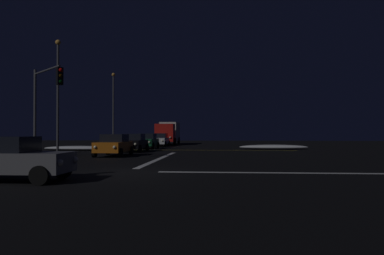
{
  "coord_description": "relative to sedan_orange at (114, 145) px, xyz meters",
  "views": [
    {
      "loc": [
        4.03,
        -16.37,
        1.73
      ],
      "look_at": [
        1.8,
        11.87,
        2.06
      ],
      "focal_mm": 35.77,
      "sensor_mm": 36.0,
      "label": 1
    }
  ],
  "objects": [
    {
      "name": "ground",
      "position": [
        3.72,
        -10.53,
        -0.85
      ],
      "size": [
        120.0,
        120.0,
        0.1
      ],
      "primitive_type": "cube",
      "color": "black"
    },
    {
      "name": "stop_line_north",
      "position": [
        3.72,
        -2.26,
        -0.8
      ],
      "size": [
        0.35,
        14.17,
        0.01
      ],
      "color": "white",
      "rests_on": "ground"
    },
    {
      "name": "centre_line_ns",
      "position": [
        3.72,
        9.34,
        -0.8
      ],
      "size": [
        22.0,
        0.15,
        0.01
      ],
      "color": "yellow",
      "rests_on": "ground"
    },
    {
      "name": "crosswalk_bar_east",
      "position": [
        12.09,
        -10.53,
        -0.8
      ],
      "size": [
        14.17,
        0.4,
        0.01
      ],
      "color": "white",
      "rests_on": "ground"
    },
    {
      "name": "snow_bank_left_curb",
      "position": [
        -5.36,
        7.67,
        -0.59
      ],
      "size": [
        6.99,
        1.5,
        0.43
      ],
      "color": "white",
      "rests_on": "ground"
    },
    {
      "name": "snow_bank_right_curb",
      "position": [
        12.79,
        11.15,
        -0.56
      ],
      "size": [
        6.68,
        1.5,
        0.47
      ],
      "color": "white",
      "rests_on": "ground"
    },
    {
      "name": "sedan_orange",
      "position": [
        0.0,
        0.0,
        0.0
      ],
      "size": [
        2.02,
        4.33,
        1.57
      ],
      "color": "#C66014",
      "rests_on": "ground"
    },
    {
      "name": "sedan_black",
      "position": [
        -0.02,
        6.18,
        0.0
      ],
      "size": [
        2.02,
        4.33,
        1.57
      ],
      "color": "black",
      "rests_on": "ground"
    },
    {
      "name": "sedan_green",
      "position": [
        -0.07,
        12.55,
        0.0
      ],
      "size": [
        2.02,
        4.33,
        1.57
      ],
      "color": "#14512D",
      "rests_on": "ground"
    },
    {
      "name": "sedan_white",
      "position": [
        0.26,
        18.67,
        0.0
      ],
      "size": [
        2.02,
        4.33,
        1.57
      ],
      "color": "silver",
      "rests_on": "ground"
    },
    {
      "name": "box_truck",
      "position": [
        0.31,
        25.67,
        0.91
      ],
      "size": [
        2.68,
        8.28,
        3.08
      ],
      "color": "red",
      "rests_on": "ground"
    },
    {
      "name": "sedan_gray_crossing",
      "position": [
        0.27,
        -14.08,
        0.0
      ],
      "size": [
        4.33,
        2.02,
        1.57
      ],
      "color": "slate",
      "rests_on": "ground"
    },
    {
      "name": "traffic_signal_nw",
      "position": [
        -3.61,
        -3.21,
        3.34
      ],
      "size": [
        3.39,
        3.39,
        5.98
      ],
      "color": "#4C4C51",
      "rests_on": "ground"
    },
    {
      "name": "streetlamp_left_near",
      "position": [
        -5.66,
        3.34,
        4.54
      ],
      "size": [
        0.44,
        0.44,
        9.29
      ],
      "color": "#424247",
      "rests_on": "ground"
    },
    {
      "name": "streetlamp_left_far",
      "position": [
        -5.66,
        19.34,
        4.41
      ],
      "size": [
        0.44,
        0.44,
        9.04
      ],
      "color": "#424247",
      "rests_on": "ground"
    }
  ]
}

